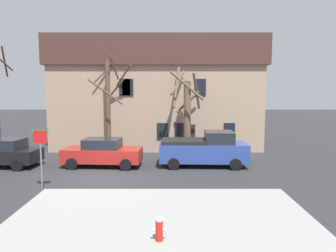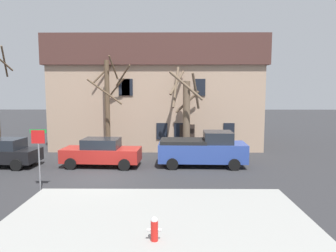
{
  "view_description": "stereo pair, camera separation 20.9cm",
  "coord_description": "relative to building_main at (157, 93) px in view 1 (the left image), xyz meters",
  "views": [
    {
      "loc": [
        3.42,
        -16.23,
        4.58
      ],
      "look_at": [
        3.48,
        4.06,
        2.31
      ],
      "focal_mm": 34.18,
      "sensor_mm": 36.0,
      "label": 1
    },
    {
      "loc": [
        3.63,
        -16.23,
        4.58
      ],
      "look_at": [
        3.48,
        4.06,
        2.31
      ],
      "focal_mm": 34.18,
      "sensor_mm": 36.0,
      "label": 2
    }
  ],
  "objects": [
    {
      "name": "tree_bare_far",
      "position": [
        2.17,
        -5.6,
        -1.3
      ],
      "size": [
        2.27,
        2.44,
        6.23
      ],
      "color": "brown",
      "rests_on": "ground_plane"
    },
    {
      "name": "tree_bare_mid",
      "position": [
        -3.23,
        -5.26,
        -0.7
      ],
      "size": [
        2.87,
        2.89,
        7.02
      ],
      "color": "brown",
      "rests_on": "ground_plane"
    },
    {
      "name": "pickup_truck_blue",
      "position": [
        3.07,
        -8.42,
        -3.36
      ],
      "size": [
        5.3,
        2.44,
        2.12
      ],
      "color": "#2D4799",
      "rests_on": "ground_plane"
    },
    {
      "name": "sidewalk_slab",
      "position": [
        0.64,
        -17.21,
        -4.33
      ],
      "size": [
        10.73,
        7.67,
        0.12
      ],
      "primitive_type": "cube",
      "color": "#999993",
      "rests_on": "ground_plane"
    },
    {
      "name": "ground_plane",
      "position": [
        -2.53,
        -11.26,
        -4.39
      ],
      "size": [
        120.0,
        120.0,
        0.0
      ],
      "primitive_type": "plane",
      "color": "#2D2D30"
    },
    {
      "name": "street_sign_pole",
      "position": [
        -4.88,
        -13.26,
        -2.41
      ],
      "size": [
        0.76,
        0.07,
        2.83
      ],
      "color": "slate",
      "rests_on": "ground_plane"
    },
    {
      "name": "fire_hydrant",
      "position": [
        0.62,
        -18.41,
        -3.88
      ],
      "size": [
        0.42,
        0.22,
        0.74
      ],
      "color": "red",
      "rests_on": "sidewalk_slab"
    },
    {
      "name": "bicycle_leaning",
      "position": [
        -9.14,
        -6.14,
        -4.02
      ],
      "size": [
        1.74,
        0.33,
        1.03
      ],
      "color": "black",
      "rests_on": "ground_plane"
    },
    {
      "name": "car_red_sedan",
      "position": [
        -3.05,
        -8.58,
        -3.53
      ],
      "size": [
        4.76,
        2.28,
        1.7
      ],
      "color": "#AD231E",
      "rests_on": "ground_plane"
    },
    {
      "name": "building_main",
      "position": [
        0.0,
        0.0,
        0.0
      ],
      "size": [
        16.48,
        8.95,
        8.63
      ],
      "color": "tan",
      "rests_on": "ground_plane"
    }
  ]
}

